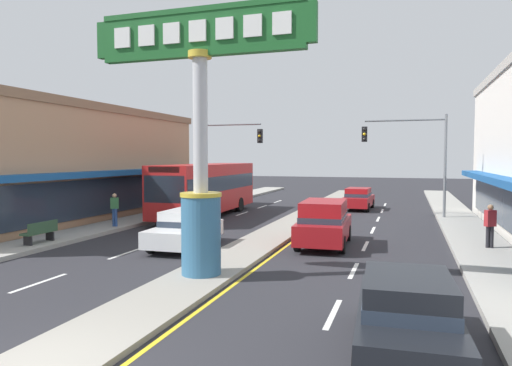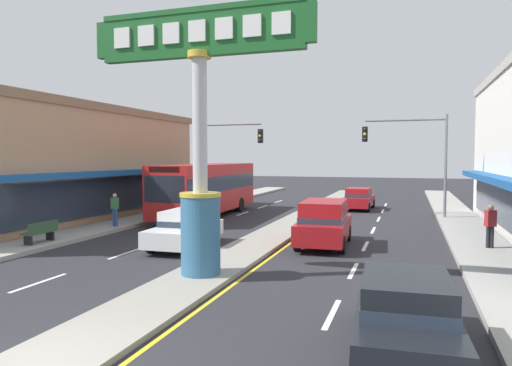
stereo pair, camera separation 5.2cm
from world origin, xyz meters
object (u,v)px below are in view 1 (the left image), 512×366
Objects in this scene: suv_far_right_lane at (324,222)px; pedestrian_far_side at (115,208)px; storefront_left at (39,163)px; street_bench at (40,232)px; district_sign at (200,145)px; sedan_near_left_lane at (358,198)px; traffic_light_right_side at (414,148)px; bus_near_right_lane at (207,186)px; sedan_mid_left_lane at (185,228)px; traffic_light_left_side at (221,149)px; pedestrian_near_kerb at (490,223)px; sedan_far_left_oncoming at (407,314)px.

suv_far_right_lane reaches higher than pedestrian_far_side.
storefront_left is 13.20× the size of street_bench.
district_sign reaches higher than pedestrian_far_side.
district_sign is at bearing -41.59° from pedestrian_far_side.
suv_far_right_lane reaches higher than sedan_near_left_lane.
bus_near_right_lane is at bearing -167.78° from traffic_light_right_side.
suv_far_right_lane reaches higher than sedan_mid_left_lane.
traffic_light_left_side and traffic_light_right_side have the same top height.
storefront_left is 4.84× the size of sedan_mid_left_lane.
street_bench is at bearing 163.84° from district_sign.
street_bench is (-5.68, -1.82, -0.14)m from sedan_mid_left_lane.
traffic_light_left_side is 3.67× the size of pedestrian_near_kerb.
storefront_left reaches higher than suv_far_right_lane.
suv_far_right_lane is at bearing -109.61° from traffic_light_right_side.
sedan_near_left_lane is at bearing 71.80° from sedan_mid_left_lane.
bus_near_right_lane reaches higher than street_bench.
traffic_light_right_side reaches higher than street_bench.
sedan_near_left_lane reaches higher than street_bench.
pedestrian_far_side is (-10.85, 0.94, 0.15)m from suv_far_right_lane.
sedan_far_left_oncoming is at bearing -42.99° from sedan_mid_left_lane.
traffic_light_right_side is at bearing 17.71° from storefront_left.
pedestrian_near_kerb is at bearing -32.38° from traffic_light_left_side.
pedestrian_near_kerb is at bearing 6.38° from suv_far_right_lane.
district_sign is 17.53m from traffic_light_right_side.
street_bench is (-8.35, 2.42, -3.41)m from district_sign.
pedestrian_near_kerb reaches higher than sedan_near_left_lane.
storefront_left is 25.05m from sedan_far_left_oncoming.
suv_far_right_lane reaches higher than sedan_far_left_oncoming.
sedan_far_left_oncoming is 2.60× the size of pedestrian_near_kerb.
street_bench is at bearing -121.40° from sedan_near_left_lane.
pedestrian_near_kerb reaches higher than sedan_mid_left_lane.
street_bench is (6.70, -7.15, -2.71)m from storefront_left.
sedan_mid_left_lane is (12.38, -5.33, -2.57)m from storefront_left.
street_bench is (-11.02, -18.05, -0.14)m from sedan_near_left_lane.
district_sign reaches higher than pedestrian_near_kerb.
district_sign is 20.90m from sedan_near_left_lane.
pedestrian_far_side is at bearing 175.06° from suv_far_right_lane.
suv_far_right_lane is at bearing 108.03° from sedan_far_left_oncoming.
bus_near_right_lane is (0.29, -2.98, -2.38)m from traffic_light_left_side.
sedan_far_left_oncoming is at bearing -82.25° from sedan_near_left_lane.
district_sign is 4.75× the size of pedestrian_far_side.
suv_far_right_lane is 11.70m from street_bench.
suv_far_right_lane is at bearing 67.09° from district_sign.
district_sign reaches higher than sedan_near_left_lane.
district_sign reaches higher than street_bench.
traffic_light_left_side reaches higher than pedestrian_near_kerb.
suv_far_right_lane is 2.77× the size of pedestrian_near_kerb.
sedan_mid_left_lane is (-5.34, -16.23, 0.00)m from sedan_near_left_lane.
storefront_left reaches higher than traffic_light_left_side.
traffic_light_left_side reaches higher than sedan_near_left_lane.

